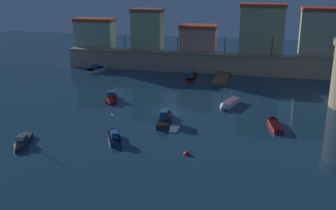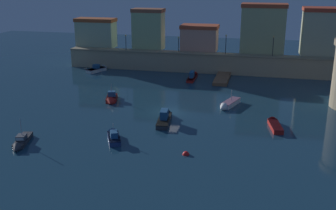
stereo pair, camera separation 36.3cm
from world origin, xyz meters
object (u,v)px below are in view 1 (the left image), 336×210
object	(u,v)px
quay_lamp_3	(272,43)
moored_boat_5	(111,99)
moored_boat_2	(228,104)
moored_boat_6	(21,143)
moored_boat_7	(274,124)
moored_boat_0	(165,117)
moored_boat_4	(192,76)
moored_boat_1	(114,136)
mooring_buoy_0	(187,155)
quay_lamp_2	(225,41)
moored_boat_3	(98,69)
quay_lamp_0	(125,40)
quay_lamp_1	(178,42)

from	to	relation	value
quay_lamp_3	moored_boat_5	xyz separation A→B (m)	(-23.20, -22.08, -5.78)
quay_lamp_3	moored_boat_2	size ratio (longest dim) A/B	0.63
moored_boat_6	moored_boat_7	distance (m)	30.14
moored_boat_0	moored_boat_4	world-z (taller)	moored_boat_0
moored_boat_0	moored_boat_6	xyz separation A→B (m)	(-13.69, -11.46, -0.15)
moored_boat_2	moored_boat_6	distance (m)	28.47
moored_boat_1	mooring_buoy_0	xyz separation A→B (m)	(8.93, -2.35, -0.40)
quay_lamp_2	moored_boat_2	distance (m)	21.72
moored_boat_2	quay_lamp_2	bearing A→B (deg)	-154.44
moored_boat_1	moored_boat_3	size ratio (longest dim) A/B	0.84
moored_boat_3	moored_boat_4	bearing A→B (deg)	-72.14
quay_lamp_0	quay_lamp_3	distance (m)	28.26
moored_boat_6	moored_boat_4	bearing A→B (deg)	143.96
quay_lamp_0	moored_boat_1	distance (m)	37.74
moored_boat_1	mooring_buoy_0	world-z (taller)	moored_boat_1
quay_lamp_2	quay_lamp_0	bearing A→B (deg)	180.00
quay_lamp_2	moored_boat_4	world-z (taller)	quay_lamp_2
moored_boat_0	mooring_buoy_0	xyz separation A→B (m)	(4.63, -9.77, -0.48)
quay_lamp_2	quay_lamp_1	bearing A→B (deg)	180.00
quay_lamp_0	quay_lamp_1	bearing A→B (deg)	0.00
moored_boat_1	quay_lamp_3	bearing A→B (deg)	-51.54
quay_lamp_2	moored_boat_6	bearing A→B (deg)	-114.94
moored_boat_0	moored_boat_3	size ratio (longest dim) A/B	1.23
moored_boat_3	moored_boat_4	distance (m)	18.94
moored_boat_3	moored_boat_7	bearing A→B (deg)	-103.26
moored_boat_1	moored_boat_7	xyz separation A→B (m)	(18.03, 8.46, -0.08)
moored_boat_2	moored_boat_0	bearing A→B (deg)	-25.70
quay_lamp_1	quay_lamp_2	bearing A→B (deg)	-0.00
moored_boat_0	moored_boat_2	size ratio (longest dim) A/B	1.16
moored_boat_0	moored_boat_5	bearing A→B (deg)	50.36
quay_lamp_0	moored_boat_4	size ratio (longest dim) A/B	0.41
moored_boat_2	moored_boat_7	xyz separation A→B (m)	(6.30, -6.60, -0.07)
quay_lamp_3	moored_boat_7	world-z (taller)	quay_lamp_3
moored_boat_2	moored_boat_4	size ratio (longest dim) A/B	0.81
quay_lamp_2	moored_boat_7	size ratio (longest dim) A/B	0.65
quay_lamp_2	moored_boat_6	distance (m)	44.36
quay_lamp_3	moored_boat_4	world-z (taller)	quay_lamp_3
quay_lamp_1	moored_boat_1	distance (m)	36.24
moored_boat_5	mooring_buoy_0	size ratio (longest dim) A/B	6.45
quay_lamp_1	moored_boat_0	world-z (taller)	quay_lamp_1
moored_boat_5	quay_lamp_3	bearing A→B (deg)	118.29
moored_boat_2	moored_boat_4	world-z (taller)	moored_boat_2
mooring_buoy_0	moored_boat_4	bearing A→B (deg)	98.64
quay_lamp_2	mooring_buoy_0	xyz separation A→B (m)	(-0.22, -38.19, -6.13)
moored_boat_7	moored_boat_5	bearing A→B (deg)	66.81
quay_lamp_3	moored_boat_0	world-z (taller)	quay_lamp_3
moored_boat_0	moored_boat_7	distance (m)	13.77
mooring_buoy_0	quay_lamp_3	bearing A→B (deg)	77.01
moored_boat_4	moored_boat_6	world-z (taller)	moored_boat_6
mooring_buoy_0	moored_boat_0	bearing A→B (deg)	115.37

